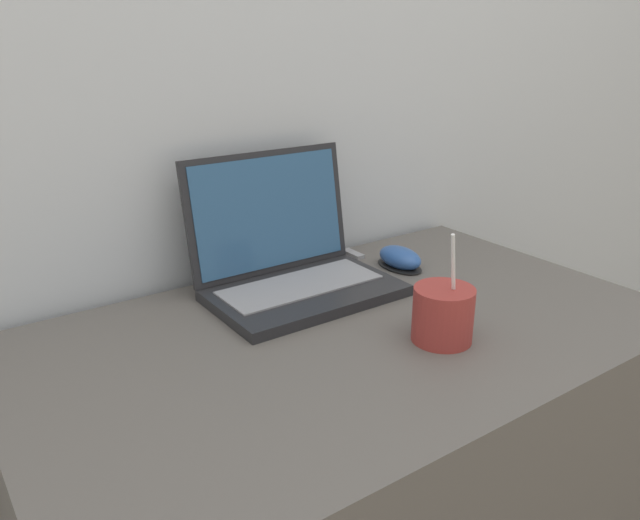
% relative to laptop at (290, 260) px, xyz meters
% --- Properties ---
extents(wall_back, '(7.00, 0.04, 2.50)m').
position_rel_laptop_xyz_m(wall_back, '(-0.01, 0.17, 0.44)').
color(wall_back, silver).
rests_on(wall_back, ground_plane).
extents(desk, '(1.08, 0.65, 0.75)m').
position_rel_laptop_xyz_m(desk, '(-0.01, -0.19, -0.43)').
color(desk, '#5B5651').
rests_on(desk, ground_plane).
extents(laptop, '(0.34, 0.26, 0.25)m').
position_rel_laptop_xyz_m(laptop, '(0.00, 0.00, 0.00)').
color(laptop, '#232326').
rests_on(laptop, desk).
extents(drink_cup, '(0.10, 0.10, 0.18)m').
position_rel_laptop_xyz_m(drink_cup, '(0.09, -0.31, -0.01)').
color(drink_cup, '#9E332D').
rests_on(drink_cup, desk).
extents(computer_mouse, '(0.07, 0.11, 0.04)m').
position_rel_laptop_xyz_m(computer_mouse, '(0.25, -0.03, -0.04)').
color(computer_mouse, black).
rests_on(computer_mouse, desk).
extents(usb_stick, '(0.02, 0.06, 0.01)m').
position_rel_laptop_xyz_m(usb_stick, '(0.21, 0.08, -0.06)').
color(usb_stick, '#99999E').
rests_on(usb_stick, desk).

